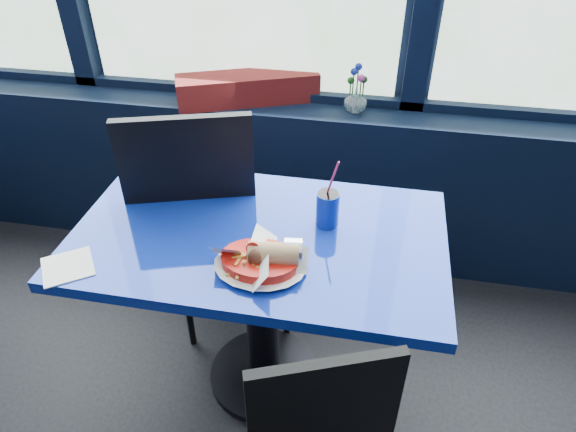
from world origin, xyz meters
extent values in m
cube|color=black|center=(0.00, 2.87, 0.40)|extent=(5.00, 0.26, 0.80)
cube|color=black|center=(0.00, 2.95, 0.81)|extent=(4.80, 0.08, 0.06)
cylinder|color=black|center=(0.30, 2.00, 0.01)|extent=(0.44, 0.44, 0.03)
cylinder|color=black|center=(0.30, 2.00, 0.34)|extent=(0.12, 0.12, 0.68)
cube|color=navy|center=(0.30, 2.00, 0.73)|extent=(1.20, 0.70, 0.04)
cube|color=black|center=(0.59, 1.45, 0.65)|extent=(0.36, 0.16, 0.43)
cube|color=black|center=(0.09, 2.37, 0.51)|extent=(0.60, 0.60, 0.05)
cube|color=black|center=(0.02, 2.15, 0.80)|extent=(0.44, 0.17, 0.52)
cylinder|color=black|center=(0.22, 2.63, 0.25)|extent=(0.03, 0.03, 0.49)
cylinder|color=black|center=(0.35, 2.24, 0.25)|extent=(0.03, 0.03, 0.49)
cylinder|color=black|center=(-0.17, 2.50, 0.25)|extent=(0.03, 0.03, 0.49)
cylinder|color=black|center=(-0.04, 2.11, 0.25)|extent=(0.03, 0.03, 0.49)
cube|color=maroon|center=(0.05, 2.88, 0.86)|extent=(0.65, 0.39, 0.13)
imported|color=silver|center=(0.54, 2.86, 0.85)|extent=(0.13, 0.13, 0.10)
cylinder|color=#1E5919|center=(0.52, 2.86, 0.88)|extent=(0.01, 0.01, 0.17)
sphere|color=#1B309F|center=(0.52, 2.86, 0.98)|extent=(0.03, 0.03, 0.03)
cylinder|color=#1E5919|center=(0.55, 2.85, 0.87)|extent=(0.01, 0.01, 0.14)
sphere|color=#F1479F|center=(0.55, 2.85, 0.96)|extent=(0.03, 0.03, 0.03)
cylinder|color=#1E5919|center=(0.54, 2.87, 0.89)|extent=(0.01, 0.01, 0.18)
sphere|color=#1B309F|center=(0.54, 2.87, 1.00)|extent=(0.03, 0.03, 0.03)
cylinder|color=#1E5919|center=(0.51, 2.87, 0.86)|extent=(0.01, 0.01, 0.12)
sphere|color=#1E5919|center=(0.51, 2.87, 0.94)|extent=(0.03, 0.03, 0.03)
cylinder|color=#1E5919|center=(0.56, 2.86, 0.87)|extent=(0.01, 0.01, 0.13)
sphere|color=#1E5919|center=(0.56, 2.86, 0.95)|extent=(0.03, 0.03, 0.03)
cylinder|color=red|center=(0.34, 1.84, 0.77)|extent=(0.29, 0.29, 0.04)
cylinder|color=white|center=(0.34, 1.84, 0.76)|extent=(0.28, 0.28, 0.00)
cylinder|color=silver|center=(0.44, 1.87, 0.80)|extent=(0.06, 0.08, 0.08)
sphere|color=#50291B|center=(0.34, 1.82, 0.81)|extent=(0.05, 0.05, 0.05)
cylinder|color=red|center=(0.33, 1.83, 0.83)|extent=(0.04, 0.04, 0.01)
cylinder|color=red|center=(0.16, 2.27, 0.84)|extent=(0.06, 0.06, 0.17)
cone|color=red|center=(0.16, 2.27, 0.95)|extent=(0.04, 0.04, 0.06)
cylinder|color=#0D2999|center=(0.51, 2.09, 0.81)|extent=(0.08, 0.08, 0.12)
cylinder|color=black|center=(0.51, 2.09, 0.87)|extent=(0.07, 0.07, 0.01)
cylinder|color=#EC3157|center=(0.52, 2.08, 0.92)|extent=(0.05, 0.05, 0.16)
cube|color=white|center=(-0.22, 1.73, 0.75)|extent=(0.20, 0.20, 0.00)
camera|label=1|loc=(0.64, 0.74, 1.78)|focal=32.00mm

